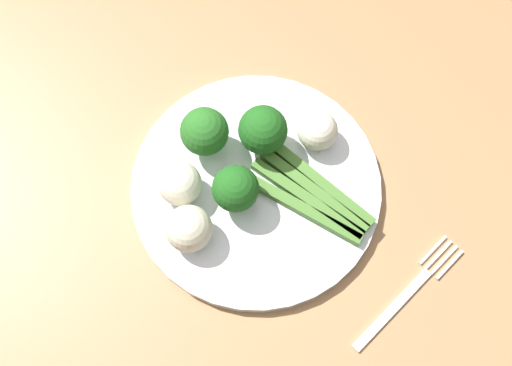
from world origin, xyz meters
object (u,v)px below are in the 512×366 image
(broccoli_outer_edge, at_px, (263,130))
(cauliflower_right, at_px, (317,131))
(cauliflower_mid, at_px, (180,183))
(dining_table, at_px, (225,226))
(fork, at_px, (408,293))
(cauliflower_back, at_px, (188,228))
(plate, at_px, (256,187))
(broccoli_back_right, at_px, (235,190))
(broccoli_left, at_px, (205,132))
(asparagus_bundle, at_px, (311,195))

(broccoli_outer_edge, bearing_deg, cauliflower_right, 37.08)
(cauliflower_mid, xyz_separation_m, cauliflower_right, (0.10, 0.13, -0.00))
(dining_table, distance_m, fork, 0.27)
(broccoli_outer_edge, distance_m, fork, 0.24)
(cauliflower_right, relative_size, cauliflower_back, 0.91)
(plate, distance_m, cauliflower_back, 0.10)
(plate, height_order, broccoli_back_right, broccoli_back_right)
(broccoli_left, xyz_separation_m, broccoli_back_right, (0.06, -0.04, -0.00))
(broccoli_outer_edge, bearing_deg, cauliflower_back, -95.90)
(asparagus_bundle, relative_size, cauliflower_mid, 3.07)
(dining_table, relative_size, broccoli_back_right, 17.75)
(cauliflower_right, xyz_separation_m, fork, (0.17, -0.11, -0.04))
(cauliflower_back, bearing_deg, dining_table, 89.44)
(dining_table, distance_m, cauliflower_right, 0.20)
(cauliflower_back, relative_size, fork, 0.32)
(broccoli_outer_edge, height_order, fork, broccoli_outer_edge)
(asparagus_bundle, bearing_deg, dining_table, 33.30)
(plate, xyz_separation_m, broccoli_outer_edge, (-0.02, 0.05, 0.05))
(dining_table, height_order, broccoli_left, broccoli_left)
(cauliflower_mid, bearing_deg, broccoli_outer_edge, 62.43)
(dining_table, xyz_separation_m, cauliflower_right, (0.06, 0.11, 0.16))
(asparagus_bundle, bearing_deg, broccoli_outer_edge, -12.73)
(cauliflower_mid, height_order, fork, cauliflower_mid)
(broccoli_back_right, distance_m, cauliflower_back, 0.06)
(dining_table, height_order, cauliflower_back, cauliflower_back)
(broccoli_back_right, relative_size, cauliflower_back, 1.23)
(broccoli_left, xyz_separation_m, broccoli_outer_edge, (0.06, 0.03, 0.00))
(cauliflower_mid, bearing_deg, broccoli_back_right, 19.22)
(broccoli_left, distance_m, broccoli_outer_edge, 0.07)
(asparagus_bundle, distance_m, cauliflower_back, 0.14)
(plate, relative_size, cauliflower_right, 6.11)
(asparagus_bundle, distance_m, broccoli_left, 0.14)
(plate, relative_size, broccoli_back_right, 4.53)
(asparagus_bundle, relative_size, broccoli_back_right, 2.40)
(plate, relative_size, cauliflower_back, 5.55)
(cauliflower_back, bearing_deg, broccoli_back_right, 69.10)
(asparagus_bundle, distance_m, cauliflower_right, 0.08)
(dining_table, relative_size, asparagus_bundle, 7.39)
(dining_table, xyz_separation_m, cauliflower_back, (-0.00, -0.06, 0.16))
(fork, bearing_deg, asparagus_bundle, 89.95)
(broccoli_back_right, bearing_deg, cauliflower_right, 70.00)
(broccoli_back_right, bearing_deg, asparagus_bundle, 33.46)
(asparagus_bundle, xyz_separation_m, cauliflower_back, (-0.09, -0.11, 0.02))
(asparagus_bundle, bearing_deg, broccoli_left, 9.53)
(broccoli_outer_edge, bearing_deg, broccoli_left, -148.29)
(dining_table, height_order, broccoli_back_right, broccoli_back_right)
(cauliflower_right, bearing_deg, broccoli_left, -145.65)
(plate, distance_m, asparagus_bundle, 0.07)
(broccoli_outer_edge, relative_size, cauliflower_right, 1.45)
(broccoli_outer_edge, relative_size, broccoli_back_right, 1.08)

